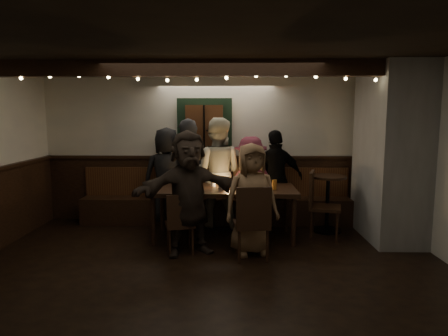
{
  "coord_description": "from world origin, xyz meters",
  "views": [
    {
      "loc": [
        0.28,
        -4.51,
        1.87
      ],
      "look_at": [
        0.15,
        1.6,
        1.05
      ],
      "focal_mm": 32.0,
      "sensor_mm": 36.0,
      "label": 1
    }
  ],
  "objects_px": {
    "chair_near_left": "(180,220)",
    "person_c": "(217,173)",
    "chair_end": "(319,201)",
    "person_b": "(188,173)",
    "person_a": "(167,176)",
    "person_e": "(276,178)",
    "dining_table": "(224,192)",
    "high_top": "(328,196)",
    "person_d": "(251,182)",
    "chair_near_right": "(252,219)",
    "person_f": "(189,193)",
    "person_g": "(251,199)"
  },
  "relations": [
    {
      "from": "chair_near_left",
      "to": "person_c",
      "type": "height_order",
      "value": "person_c"
    },
    {
      "from": "chair_end",
      "to": "person_b",
      "type": "relative_size",
      "value": 0.56
    },
    {
      "from": "person_a",
      "to": "person_e",
      "type": "distance_m",
      "value": 1.84
    },
    {
      "from": "dining_table",
      "to": "chair_near_left",
      "type": "bearing_deg",
      "value": -127.8
    },
    {
      "from": "chair_end",
      "to": "high_top",
      "type": "xyz_separation_m",
      "value": [
        0.21,
        0.33,
        -0.0
      ]
    },
    {
      "from": "person_b",
      "to": "high_top",
      "type": "bearing_deg",
      "value": 171.68
    },
    {
      "from": "person_e",
      "to": "dining_table",
      "type": "bearing_deg",
      "value": 25.0
    },
    {
      "from": "person_d",
      "to": "person_a",
      "type": "bearing_deg",
      "value": -23.02
    },
    {
      "from": "dining_table",
      "to": "chair_end",
      "type": "distance_m",
      "value": 1.45
    },
    {
      "from": "dining_table",
      "to": "chair_near_right",
      "type": "relative_size",
      "value": 2.21
    },
    {
      "from": "person_d",
      "to": "person_f",
      "type": "distance_m",
      "value": 1.59
    },
    {
      "from": "chair_near_left",
      "to": "person_e",
      "type": "relative_size",
      "value": 0.51
    },
    {
      "from": "person_c",
      "to": "person_d",
      "type": "distance_m",
      "value": 0.59
    },
    {
      "from": "chair_end",
      "to": "person_c",
      "type": "height_order",
      "value": "person_c"
    },
    {
      "from": "chair_end",
      "to": "person_g",
      "type": "bearing_deg",
      "value": -145.47
    },
    {
      "from": "person_f",
      "to": "person_g",
      "type": "xyz_separation_m",
      "value": [
        0.84,
        0.01,
        -0.08
      ]
    },
    {
      "from": "person_a",
      "to": "high_top",
      "type": "bearing_deg",
      "value": 162.46
    },
    {
      "from": "person_a",
      "to": "person_d",
      "type": "distance_m",
      "value": 1.42
    },
    {
      "from": "high_top",
      "to": "person_c",
      "type": "height_order",
      "value": "person_c"
    },
    {
      "from": "person_e",
      "to": "person_a",
      "type": "bearing_deg",
      "value": -16.37
    },
    {
      "from": "high_top",
      "to": "chair_near_left",
      "type": "bearing_deg",
      "value": -153.34
    },
    {
      "from": "high_top",
      "to": "person_f",
      "type": "xyz_separation_m",
      "value": [
        -2.11,
        -1.07,
        0.26
      ]
    },
    {
      "from": "dining_table",
      "to": "person_b",
      "type": "xyz_separation_m",
      "value": [
        -0.61,
        0.66,
        0.2
      ]
    },
    {
      "from": "high_top",
      "to": "person_b",
      "type": "xyz_separation_m",
      "value": [
        -2.27,
        0.27,
        0.33
      ]
    },
    {
      "from": "person_f",
      "to": "person_c",
      "type": "bearing_deg",
      "value": 55.88
    },
    {
      "from": "person_a",
      "to": "chair_near_left",
      "type": "bearing_deg",
      "value": 96.06
    },
    {
      "from": "person_b",
      "to": "person_d",
      "type": "height_order",
      "value": "person_b"
    },
    {
      "from": "person_f",
      "to": "person_g",
      "type": "height_order",
      "value": "person_f"
    },
    {
      "from": "chair_near_left",
      "to": "person_c",
      "type": "bearing_deg",
      "value": 72.81
    },
    {
      "from": "dining_table",
      "to": "person_a",
      "type": "bearing_deg",
      "value": 141.66
    },
    {
      "from": "person_a",
      "to": "person_b",
      "type": "height_order",
      "value": "person_b"
    },
    {
      "from": "chair_near_right",
      "to": "person_c",
      "type": "relative_size",
      "value": 0.54
    },
    {
      "from": "dining_table",
      "to": "person_g",
      "type": "relative_size",
      "value": 1.44
    },
    {
      "from": "person_b",
      "to": "chair_near_right",
      "type": "bearing_deg",
      "value": 120.21
    },
    {
      "from": "person_e",
      "to": "person_f",
      "type": "bearing_deg",
      "value": 32.15
    },
    {
      "from": "person_g",
      "to": "person_d",
      "type": "bearing_deg",
      "value": 73.46
    },
    {
      "from": "person_f",
      "to": "chair_end",
      "type": "bearing_deg",
      "value": 0.58
    },
    {
      "from": "high_top",
      "to": "person_g",
      "type": "height_order",
      "value": "person_g"
    },
    {
      "from": "person_c",
      "to": "chair_near_right",
      "type": "bearing_deg",
      "value": 117.16
    },
    {
      "from": "person_c",
      "to": "person_e",
      "type": "bearing_deg",
      "value": -168.35
    },
    {
      "from": "dining_table",
      "to": "chair_near_left",
      "type": "height_order",
      "value": "dining_table"
    },
    {
      "from": "chair_end",
      "to": "high_top",
      "type": "relative_size",
      "value": 1.12
    },
    {
      "from": "chair_near_left",
      "to": "person_b",
      "type": "xyz_separation_m",
      "value": [
        -0.05,
        1.39,
        0.44
      ]
    },
    {
      "from": "person_c",
      "to": "person_a",
      "type": "bearing_deg",
      "value": 3.1
    },
    {
      "from": "person_c",
      "to": "chair_near_left",
      "type": "bearing_deg",
      "value": 82.33
    },
    {
      "from": "chair_near_left",
      "to": "person_f",
      "type": "relative_size",
      "value": 0.5
    },
    {
      "from": "person_a",
      "to": "person_f",
      "type": "bearing_deg",
      "value": 100.53
    },
    {
      "from": "chair_near_left",
      "to": "person_e",
      "type": "bearing_deg",
      "value": 45.25
    },
    {
      "from": "person_f",
      "to": "person_g",
      "type": "bearing_deg",
      "value": -19.84
    },
    {
      "from": "person_d",
      "to": "person_c",
      "type": "bearing_deg",
      "value": -21.27
    }
  ]
}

